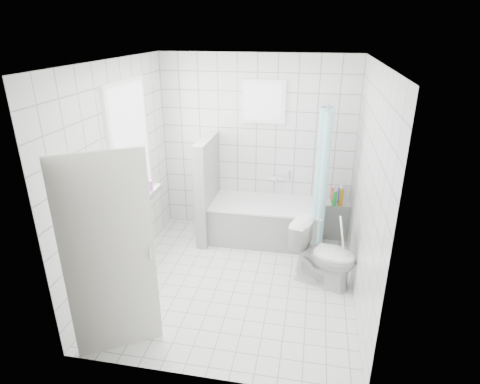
# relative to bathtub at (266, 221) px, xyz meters

# --- Properties ---
(ground) EXTENTS (3.00, 3.00, 0.00)m
(ground) POSITION_rel_bathtub_xyz_m (-0.22, -1.12, -0.29)
(ground) COLOR white
(ground) RESTS_ON ground
(ceiling) EXTENTS (3.00, 3.00, 0.00)m
(ceiling) POSITION_rel_bathtub_xyz_m (-0.22, -1.12, 2.31)
(ceiling) COLOR white
(ceiling) RESTS_ON ground
(wall_back) EXTENTS (2.80, 0.02, 2.60)m
(wall_back) POSITION_rel_bathtub_xyz_m (-0.22, 0.38, 1.01)
(wall_back) COLOR white
(wall_back) RESTS_ON ground
(wall_front) EXTENTS (2.80, 0.02, 2.60)m
(wall_front) POSITION_rel_bathtub_xyz_m (-0.22, -2.62, 1.01)
(wall_front) COLOR white
(wall_front) RESTS_ON ground
(wall_left) EXTENTS (0.02, 3.00, 2.60)m
(wall_left) POSITION_rel_bathtub_xyz_m (-1.62, -1.12, 1.01)
(wall_left) COLOR white
(wall_left) RESTS_ON ground
(wall_right) EXTENTS (0.02, 3.00, 2.60)m
(wall_right) POSITION_rel_bathtub_xyz_m (1.18, -1.12, 1.01)
(wall_right) COLOR white
(wall_right) RESTS_ON ground
(window_left) EXTENTS (0.01, 0.90, 1.40)m
(window_left) POSITION_rel_bathtub_xyz_m (-1.57, -0.82, 1.31)
(window_left) COLOR white
(window_left) RESTS_ON wall_left
(window_back) EXTENTS (0.50, 0.01, 0.50)m
(window_back) POSITION_rel_bathtub_xyz_m (-0.12, 0.33, 1.66)
(window_back) COLOR white
(window_back) RESTS_ON wall_back
(window_sill) EXTENTS (0.18, 1.02, 0.08)m
(window_sill) POSITION_rel_bathtub_xyz_m (-1.53, -0.82, 0.57)
(window_sill) COLOR white
(window_sill) RESTS_ON wall_left
(door) EXTENTS (0.70, 0.46, 2.00)m
(door) POSITION_rel_bathtub_xyz_m (-1.13, -2.39, 0.71)
(door) COLOR silver
(door) RESTS_ON ground
(bathtub) EXTENTS (1.58, 0.77, 0.58)m
(bathtub) POSITION_rel_bathtub_xyz_m (0.00, 0.00, 0.00)
(bathtub) COLOR white
(bathtub) RESTS_ON ground
(partition_wall) EXTENTS (0.15, 0.85, 1.50)m
(partition_wall) POSITION_rel_bathtub_xyz_m (-0.86, -0.05, 0.46)
(partition_wall) COLOR white
(partition_wall) RESTS_ON ground
(tiled_ledge) EXTENTS (0.40, 0.24, 0.55)m
(tiled_ledge) POSITION_rel_bathtub_xyz_m (0.99, 0.25, -0.02)
(tiled_ledge) COLOR white
(tiled_ledge) RESTS_ON ground
(toilet) EXTENTS (0.88, 0.67, 0.79)m
(toilet) POSITION_rel_bathtub_xyz_m (0.81, -0.95, 0.10)
(toilet) COLOR white
(toilet) RESTS_ON ground
(curtain_rod) EXTENTS (0.02, 0.80, 0.02)m
(curtain_rod) POSITION_rel_bathtub_xyz_m (0.73, -0.02, 1.71)
(curtain_rod) COLOR silver
(curtain_rod) RESTS_ON wall_back
(shower_curtain) EXTENTS (0.14, 0.48, 1.78)m
(shower_curtain) POSITION_rel_bathtub_xyz_m (0.73, -0.16, 0.81)
(shower_curtain) COLOR #41B5C0
(shower_curtain) RESTS_ON curtain_rod
(tub_faucet) EXTENTS (0.18, 0.06, 0.06)m
(tub_faucet) POSITION_rel_bathtub_xyz_m (0.10, 0.33, 0.56)
(tub_faucet) COLOR silver
(tub_faucet) RESTS_ON wall_back
(sill_bottles) EXTENTS (0.16, 0.55, 0.32)m
(sill_bottles) POSITION_rel_bathtub_xyz_m (-1.52, -0.72, 0.74)
(sill_bottles) COLOR #30B1DA
(sill_bottles) RESTS_ON window_sill
(ledge_bottles) EXTENTS (0.16, 0.17, 0.26)m
(ledge_bottles) POSITION_rel_bathtub_xyz_m (0.99, 0.21, 0.38)
(ledge_bottles) COLOR red
(ledge_bottles) RESTS_ON tiled_ledge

